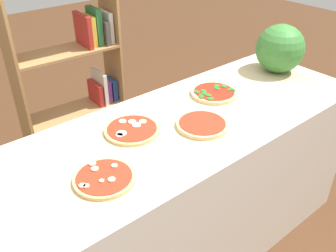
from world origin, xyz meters
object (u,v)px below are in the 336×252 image
(watermelon, at_px, (280,49))
(pizza_mushroom_0, at_px, (104,178))
(pizza_spinach_3, at_px, (214,93))
(pizza_mozzarella_1, at_px, (132,129))
(pizza_plain_2, at_px, (202,125))
(bookshelf, at_px, (82,82))

(watermelon, bearing_deg, pizza_mushroom_0, -171.12)
(pizza_mushroom_0, height_order, pizza_spinach_3, pizza_spinach_3)
(pizza_mozzarella_1, relative_size, pizza_spinach_3, 1.01)
(pizza_plain_2, bearing_deg, pizza_spinach_3, 35.00)
(pizza_mozzarella_1, height_order, pizza_spinach_3, pizza_spinach_3)
(pizza_plain_2, xyz_separation_m, bookshelf, (-0.01, 1.25, -0.23))
(pizza_spinach_3, bearing_deg, pizza_mozzarella_1, -178.21)
(pizza_plain_2, distance_m, watermelon, 0.87)
(pizza_mushroom_0, xyz_separation_m, watermelon, (1.41, 0.22, 0.14))
(pizza_spinach_3, bearing_deg, bookshelf, 105.64)
(pizza_mushroom_0, distance_m, bookshelf, 1.43)
(pizza_spinach_3, xyz_separation_m, watermelon, (0.55, -0.02, 0.14))
(pizza_mushroom_0, bearing_deg, pizza_mozzarella_1, 37.68)
(pizza_mozzarella_1, relative_size, bookshelf, 0.19)
(pizza_plain_2, bearing_deg, pizza_mozzarella_1, 147.54)
(pizza_mozzarella_1, height_order, pizza_plain_2, same)
(pizza_spinach_3, relative_size, bookshelf, 0.18)
(pizza_plain_2, relative_size, bookshelf, 0.18)
(pizza_plain_2, height_order, pizza_spinach_3, pizza_spinach_3)
(pizza_mozzarella_1, distance_m, bookshelf, 1.13)
(pizza_spinach_3, relative_size, watermelon, 0.88)
(pizza_mushroom_0, xyz_separation_m, pizza_mozzarella_1, (0.29, 0.22, -0.00))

